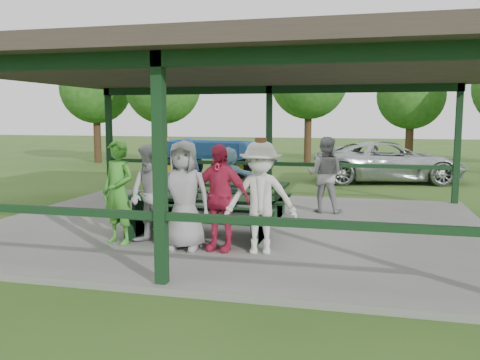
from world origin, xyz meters
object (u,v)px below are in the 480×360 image
(spectator_blue, at_px, (187,170))
(spectator_grey, at_px, (325,175))
(farm_trailer, at_px, (206,159))
(pickup_truck, at_px, (389,162))
(contestant_white_fedora, at_px, (261,198))
(spectator_lblue, at_px, (229,178))
(contestant_green, at_px, (118,192))
(picnic_table_far, at_px, (223,194))
(contestant_grey_mid, at_px, (184,195))
(picnic_table_near, at_px, (200,211))
(contestant_red, at_px, (219,198))
(contestant_grey_left, at_px, (152,195))

(spectator_blue, relative_size, spectator_grey, 0.98)
(farm_trailer, bearing_deg, pickup_truck, 16.69)
(contestant_white_fedora, bearing_deg, pickup_truck, 68.70)
(spectator_lblue, distance_m, pickup_truck, 7.90)
(contestant_green, relative_size, contestant_white_fedora, 0.97)
(picnic_table_far, height_order, farm_trailer, farm_trailer)
(contestant_grey_mid, distance_m, contestant_white_fedora, 1.27)
(contestant_white_fedora, bearing_deg, picnic_table_near, 139.30)
(spectator_lblue, bearing_deg, contestant_white_fedora, 113.93)
(contestant_green, bearing_deg, farm_trailer, 117.05)
(picnic_table_far, distance_m, contestant_grey_mid, 2.93)
(contestant_grey_mid, bearing_deg, contestant_red, 5.09)
(contestant_white_fedora, distance_m, spectator_grey, 3.87)
(picnic_table_near, height_order, contestant_grey_left, contestant_grey_left)
(picnic_table_far, bearing_deg, spectator_grey, 24.59)
(contestant_green, height_order, spectator_grey, contestant_green)
(contestant_grey_left, relative_size, pickup_truck, 0.34)
(contestant_red, relative_size, spectator_lblue, 1.18)
(contestant_grey_left, height_order, spectator_lblue, contestant_grey_left)
(contestant_grey_left, xyz_separation_m, pickup_truck, (4.31, 10.51, -0.25))
(contestant_red, bearing_deg, contestant_green, -174.61)
(contestant_grey_left, distance_m, contestant_grey_mid, 0.64)
(picnic_table_far, distance_m, spectator_blue, 1.84)
(contestant_white_fedora, xyz_separation_m, pickup_truck, (2.41, 10.56, -0.29))
(picnic_table_far, xyz_separation_m, spectator_blue, (-1.28, 1.27, 0.36))
(spectator_lblue, bearing_deg, spectator_grey, -176.07)
(picnic_table_far, height_order, spectator_grey, spectator_grey)
(contestant_grey_mid, height_order, spectator_blue, contestant_grey_mid)
(contestant_green, xyz_separation_m, contestant_white_fedora, (2.51, -0.04, 0.01))
(contestant_grey_left, relative_size, spectator_lblue, 1.16)
(contestant_green, bearing_deg, spectator_blue, 111.16)
(picnic_table_near, distance_m, pickup_truck, 10.42)
(picnic_table_near, xyz_separation_m, pickup_truck, (3.71, 9.74, 0.13))
(picnic_table_far, height_order, pickup_truck, pickup_truck)
(contestant_grey_left, bearing_deg, contestant_grey_mid, 8.00)
(contestant_white_fedora, xyz_separation_m, spectator_grey, (0.72, 3.80, -0.04))
(picnic_table_far, xyz_separation_m, contestant_white_fedora, (1.42, -2.82, 0.42))
(contestant_white_fedora, distance_m, spectator_lblue, 4.02)
(contestant_green, bearing_deg, picnic_table_far, 87.09)
(contestant_green, distance_m, spectator_blue, 4.06)
(contestant_grey_left, height_order, contestant_red, contestant_red)
(contestant_grey_mid, xyz_separation_m, farm_trailer, (-2.70, 9.68, -0.25))
(contestant_grey_left, xyz_separation_m, spectator_grey, (2.62, 3.75, 0.01))
(contestant_grey_left, height_order, farm_trailer, contestant_grey_left)
(picnic_table_near, distance_m, farm_trailer, 9.19)
(picnic_table_near, relative_size, contestant_grey_mid, 1.46)
(picnic_table_far, relative_size, contestant_red, 1.63)
(contestant_grey_mid, xyz_separation_m, pickup_truck, (3.68, 10.63, -0.29))
(contestant_grey_left, bearing_deg, spectator_blue, 120.43)
(picnic_table_far, xyz_separation_m, spectator_grey, (2.15, 0.98, 0.38))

